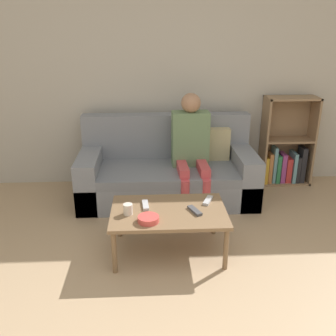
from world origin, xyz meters
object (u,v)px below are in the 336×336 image
at_px(bookshelf, 285,151).
at_px(snack_bowl, 148,219).
at_px(tv_remote_1, 145,205).
at_px(cup_near, 128,209).
at_px(tv_remote_2, 208,200).
at_px(couch, 168,172).
at_px(tv_remote_0, 195,211).
at_px(person_adult, 191,142).
at_px(coffee_table, 169,214).

relative_size(bookshelf, snack_bowl, 6.26).
distance_m(bookshelf, snack_bowl, 2.32).
xyz_separation_m(tv_remote_1, snack_bowl, (0.02, -0.26, 0.01)).
relative_size(cup_near, tv_remote_2, 0.51).
bearing_deg(couch, bookshelf, 13.39).
bearing_deg(cup_near, tv_remote_0, 1.36).
distance_m(couch, person_adult, 0.45).
bearing_deg(couch, cup_near, -108.26).
bearing_deg(cup_near, snack_bowl, -38.59).
bearing_deg(snack_bowl, coffee_table, 47.17).
relative_size(coffee_table, tv_remote_2, 5.42).
relative_size(person_adult, cup_near, 13.06).
bearing_deg(person_adult, cup_near, -121.92).
bearing_deg(tv_remote_0, tv_remote_1, 140.28).
height_order(couch, tv_remote_1, couch).
bearing_deg(bookshelf, person_adult, -160.56).
height_order(couch, tv_remote_0, couch).
height_order(tv_remote_1, tv_remote_2, same).
relative_size(bookshelf, tv_remote_2, 6.00).
xyz_separation_m(couch, snack_bowl, (-0.22, -1.29, 0.13)).
bearing_deg(tv_remote_1, couch, 72.24).
distance_m(coffee_table, tv_remote_2, 0.38).
bearing_deg(snack_bowl, cup_near, 141.41).
bearing_deg(tv_remote_1, person_adult, 58.58).
distance_m(couch, snack_bowl, 1.31).
bearing_deg(cup_near, bookshelf, 39.64).
xyz_separation_m(couch, tv_remote_0, (0.16, -1.15, 0.12)).
bearing_deg(snack_bowl, tv_remote_2, 32.22).
xyz_separation_m(cup_near, snack_bowl, (0.16, -0.13, -0.02)).
height_order(couch, coffee_table, couch).
relative_size(couch, cup_near, 21.26).
bearing_deg(cup_near, tv_remote_2, 15.96).
distance_m(tv_remote_1, snack_bowl, 0.26).
bearing_deg(coffee_table, person_adult, 74.17).
bearing_deg(bookshelf, cup_near, -140.36).
bearing_deg(person_adult, bookshelf, 17.45).
bearing_deg(person_adult, snack_bowl, -112.75).
distance_m(tv_remote_0, snack_bowl, 0.40).
relative_size(couch, snack_bowl, 11.27).
bearing_deg(couch, tv_remote_2, -73.10).
xyz_separation_m(coffee_table, tv_remote_0, (0.21, -0.04, 0.05)).
height_order(person_adult, cup_near, person_adult).
distance_m(coffee_table, tv_remote_0, 0.22).
distance_m(person_adult, snack_bowl, 1.32).
height_order(coffee_table, tv_remote_0, tv_remote_0).
xyz_separation_m(couch, person_adult, (0.24, -0.08, 0.37)).
xyz_separation_m(couch, coffee_table, (-0.05, -1.11, 0.07)).
bearing_deg(tv_remote_1, tv_remote_2, 2.00).
xyz_separation_m(person_adult, cup_near, (-0.62, -1.08, -0.22)).
relative_size(bookshelf, tv_remote_0, 5.99).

